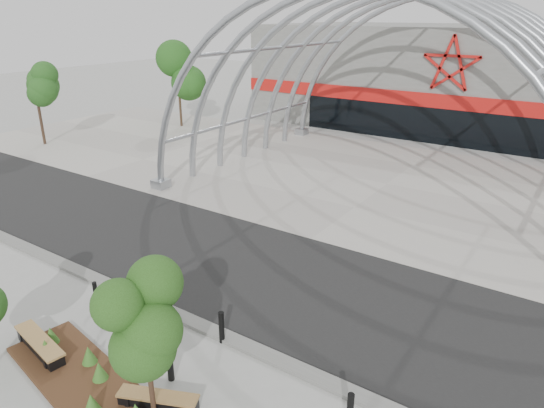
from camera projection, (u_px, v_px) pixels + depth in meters
ground at (200, 321)px, 15.10m from camera, size 140.00×140.00×0.00m
road at (264, 274)px, 17.79m from camera, size 140.00×7.00×0.02m
forecourt at (387, 184)px, 27.04m from camera, size 60.00×17.00×0.04m
kerb at (195, 323)px, 14.89m from camera, size 60.00×0.50×0.12m
arena_building at (474, 78)px, 39.42m from camera, size 34.00×15.24×8.00m
vault_canopy at (387, 184)px, 27.04m from camera, size 20.80×15.80×20.36m
planting_bed at (86, 380)px, 12.45m from camera, size 6.11×2.77×0.62m
street_tree_1 at (144, 324)px, 10.56m from camera, size 1.54×1.54×3.65m
bench_0 at (40, 346)px, 13.57m from camera, size 2.33×0.87×0.48m
bench_1 at (158, 402)px, 11.68m from camera, size 2.00×1.18×0.42m
bollard_0 at (103, 315)px, 14.57m from camera, size 0.15×0.15×0.95m
bollard_1 at (96, 294)px, 15.71m from camera, size 0.14×0.14×0.87m
bollard_2 at (170, 363)px, 12.48m from camera, size 0.17×0.17×1.05m
bollard_3 at (222, 327)px, 13.93m from camera, size 0.16×0.16×1.01m
bg_tree_0 at (178, 70)px, 39.20m from camera, size 3.00×3.00×6.45m
bg_tree_2 at (36, 91)px, 33.86m from camera, size 2.55×2.55×5.38m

